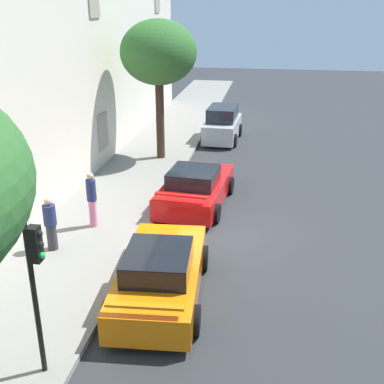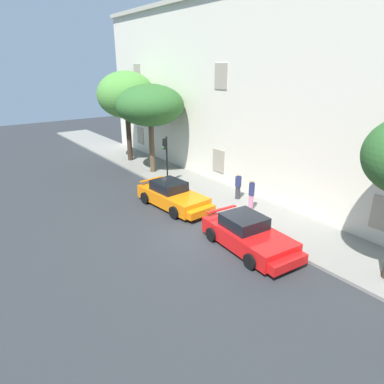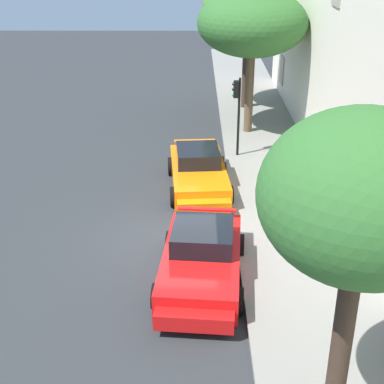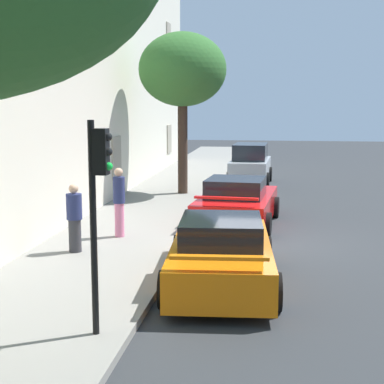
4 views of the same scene
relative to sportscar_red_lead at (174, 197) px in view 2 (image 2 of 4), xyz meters
The scene contains 10 objects.
ground_plane 3.90m from the sportscar_red_lead, 10.96° to the right, with size 80.00×80.00×0.00m, color #2B2D30.
sidewalk 4.77m from the sportscar_red_lead, 37.16° to the left, with size 60.00×3.53×0.14m, color gray.
building_facade 9.43m from the sportscar_red_lead, 61.16° to the left, with size 40.01×4.97×11.70m.
sportscar_red_lead is the anchor object (origin of this frame).
sportscar_yellow_flank 5.82m from the sportscar_red_lead, ahead, with size 4.78×2.49×1.41m.
tree_midblock 7.89m from the sportscar_red_lead, 159.90° to the left, with size 4.70×4.70×6.22m.
tree_far_end 11.47m from the sportscar_red_lead, 166.43° to the left, with size 4.49×4.49×7.02m.
traffic_light 3.89m from the sportscar_red_lead, 154.36° to the left, with size 0.22×0.36×3.18m.
pedestrian_admiring 4.27m from the sportscar_red_lead, 43.10° to the left, with size 0.34×0.34×1.78m.
pedestrian_strolling 3.83m from the sportscar_red_lead, 67.48° to the left, with size 0.51×0.51×1.59m.
Camera 2 is at (10.84, -8.95, 7.51)m, focal length 31.43 mm.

